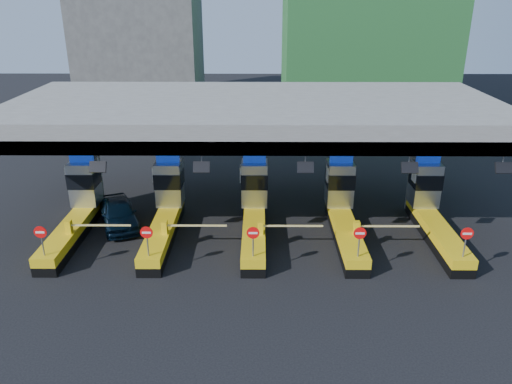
{
  "coord_description": "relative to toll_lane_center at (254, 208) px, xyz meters",
  "views": [
    {
      "loc": [
        0.29,
        -25.56,
        12.69
      ],
      "look_at": [
        0.1,
        0.0,
        2.46
      ],
      "focal_mm": 35.0,
      "sensor_mm": 36.0,
      "label": 1
    }
  ],
  "objects": [
    {
      "name": "toll_lane_left",
      "position": [
        -5.0,
        0.0,
        0.0
      ],
      "size": [
        4.43,
        8.0,
        4.16
      ],
      "color": "black",
      "rests_on": "ground"
    },
    {
      "name": "toll_lane_far_left",
      "position": [
        -10.0,
        0.0,
        0.0
      ],
      "size": [
        4.43,
        8.0,
        4.16
      ],
      "color": "black",
      "rests_on": "ground"
    },
    {
      "name": "ground",
      "position": [
        -0.0,
        -0.28,
        -1.4
      ],
      "size": [
        120.0,
        120.0,
        0.0
      ],
      "primitive_type": "plane",
      "color": "black",
      "rests_on": "ground"
    },
    {
      "name": "toll_lane_center",
      "position": [
        0.0,
        0.0,
        0.0
      ],
      "size": [
        4.43,
        8.0,
        4.16
      ],
      "color": "black",
      "rests_on": "ground"
    },
    {
      "name": "van",
      "position": [
        -7.89,
        0.52,
        -0.59
      ],
      "size": [
        3.55,
        5.1,
        1.61
      ],
      "primitive_type": "imported",
      "rotation": [
        0.0,
        0.0,
        0.39
      ],
      "color": "black",
      "rests_on": "ground"
    },
    {
      "name": "toll_lane_far_right",
      "position": [
        10.0,
        0.0,
        0.0
      ],
      "size": [
        4.43,
        8.0,
        4.16
      ],
      "color": "black",
      "rests_on": "ground"
    },
    {
      "name": "toll_lane_right",
      "position": [
        5.0,
        0.0,
        0.0
      ],
      "size": [
        4.43,
        8.0,
        4.16
      ],
      "color": "black",
      "rests_on": "ground"
    },
    {
      "name": "toll_canopy",
      "position": [
        -0.0,
        2.59,
        4.74
      ],
      "size": [
        28.0,
        12.09,
        7.0
      ],
      "color": "slate",
      "rests_on": "ground"
    },
    {
      "name": "bg_building_concrete",
      "position": [
        -14.0,
        35.72,
        7.6
      ],
      "size": [
        14.0,
        10.0,
        18.0
      ],
      "primitive_type": "cube",
      "color": "#4C4C49",
      "rests_on": "ground"
    }
  ]
}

